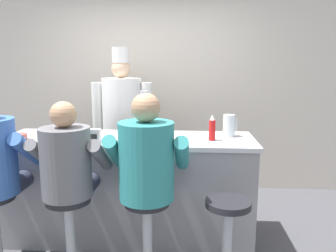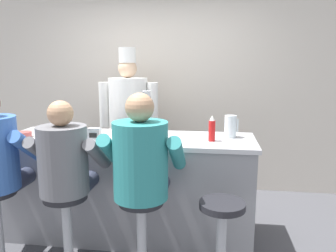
# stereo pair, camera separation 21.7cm
# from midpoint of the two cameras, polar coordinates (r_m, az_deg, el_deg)

# --- Properties ---
(wall_back) EXTENTS (10.00, 0.06, 2.70)m
(wall_back) POSITION_cam_midpoint_polar(r_m,az_deg,el_deg) (4.47, -0.86, 6.39)
(wall_back) COLOR beige
(wall_back) RESTS_ON ground_plane
(diner_counter) EXTENTS (2.38, 0.71, 1.00)m
(diner_counter) POSITION_cam_midpoint_polar(r_m,az_deg,el_deg) (3.27, -4.77, -10.45)
(diner_counter) COLOR gray
(diner_counter) RESTS_ON ground_plane
(ketchup_bottle_red) EXTENTS (0.06, 0.06, 0.23)m
(ketchup_bottle_red) POSITION_cam_midpoint_polar(r_m,az_deg,el_deg) (2.96, 9.75, -0.54)
(ketchup_bottle_red) COLOR red
(ketchup_bottle_red) RESTS_ON diner_counter
(mustard_bottle_yellow) EXTENTS (0.07, 0.07, 0.24)m
(mustard_bottle_yellow) POSITION_cam_midpoint_polar(r_m,az_deg,el_deg) (2.97, -1.95, -0.33)
(mustard_bottle_yellow) COLOR yellow
(mustard_bottle_yellow) RESTS_ON diner_counter
(hot_sauce_bottle_orange) EXTENTS (0.03, 0.03, 0.14)m
(hot_sauce_bottle_orange) POSITION_cam_midpoint_polar(r_m,az_deg,el_deg) (2.88, -0.84, -1.61)
(hot_sauce_bottle_orange) COLOR orange
(hot_sauce_bottle_orange) RESTS_ON diner_counter
(water_pitcher_clear) EXTENTS (0.13, 0.11, 0.21)m
(water_pitcher_clear) POSITION_cam_midpoint_polar(r_m,az_deg,el_deg) (3.15, 12.77, -0.08)
(water_pitcher_clear) COLOR silver
(water_pitcher_clear) RESTS_ON diner_counter
(breakfast_plate) EXTENTS (0.24, 0.24, 0.05)m
(breakfast_plate) POSITION_cam_midpoint_polar(r_m,az_deg,el_deg) (3.05, -5.57, -1.94)
(breakfast_plate) COLOR white
(breakfast_plate) RESTS_ON diner_counter
(cereal_bowl) EXTENTS (0.14, 0.14, 0.05)m
(cereal_bowl) POSITION_cam_midpoint_polar(r_m,az_deg,el_deg) (3.34, -22.14, -1.39)
(cereal_bowl) COLOR #B24C47
(cereal_bowl) RESTS_ON diner_counter
(coffee_mug_blue) EXTENTS (0.13, 0.08, 0.09)m
(coffee_mug_blue) POSITION_cam_midpoint_polar(r_m,az_deg,el_deg) (3.07, -15.41, -1.58)
(coffee_mug_blue) COLOR #4C7AB2
(coffee_mug_blue) RESTS_ON diner_counter
(cup_stack_steel) EXTENTS (0.09, 0.09, 0.42)m
(cup_stack_steel) POSITION_cam_midpoint_polar(r_m,az_deg,el_deg) (3.26, -1.84, 2.45)
(cup_stack_steel) COLOR #B7BABF
(cup_stack_steel) RESTS_ON diner_counter
(napkin_dispenser_chrome) EXTENTS (0.11, 0.07, 0.12)m
(napkin_dispenser_chrome) POSITION_cam_midpoint_polar(r_m,az_deg,el_deg) (2.97, -10.69, -1.49)
(napkin_dispenser_chrome) COLOR silver
(napkin_dispenser_chrome) RESTS_ON diner_counter
(diner_seated_grey) EXTENTS (0.58, 0.57, 1.41)m
(diner_seated_grey) POSITION_cam_midpoint_polar(r_m,az_deg,el_deg) (2.68, -15.24, -6.71)
(diner_seated_grey) COLOR #B2B5BA
(diner_seated_grey) RESTS_ON ground_plane
(diner_seated_teal) EXTENTS (0.63, 0.62, 1.48)m
(diner_seated_teal) POSITION_cam_midpoint_polar(r_m,az_deg,el_deg) (2.50, -2.12, -6.84)
(diner_seated_teal) COLOR #B2B5BA
(diner_seated_teal) RESTS_ON ground_plane
(empty_stool_round) EXTENTS (0.34, 0.34, 0.68)m
(empty_stool_round) POSITION_cam_midpoint_polar(r_m,az_deg,el_deg) (2.62, 11.77, -17.39)
(empty_stool_round) COLOR #B2B5BA
(empty_stool_round) RESTS_ON ground_plane
(cook_in_whites_near) EXTENTS (0.73, 0.47, 1.88)m
(cook_in_whites_near) POSITION_cam_midpoint_polar(r_m,az_deg,el_deg) (4.04, -5.35, 1.40)
(cook_in_whites_near) COLOR #232328
(cook_in_whites_near) RESTS_ON ground_plane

